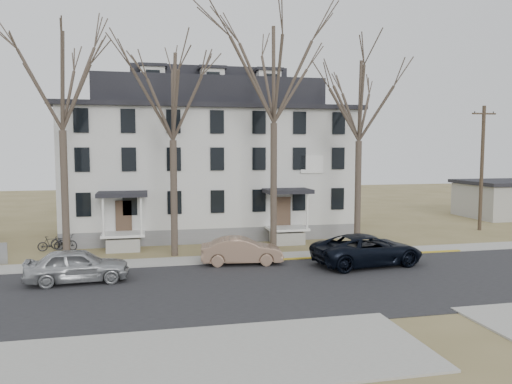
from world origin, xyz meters
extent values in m
plane|color=olive|center=(0.00, 0.00, 0.00)|extent=(120.00, 120.00, 0.00)
cube|color=#27272A|center=(0.00, 2.00, 0.00)|extent=(120.00, 10.00, 0.04)
cube|color=#A09F97|center=(0.00, 8.00, 0.00)|extent=(120.00, 2.00, 0.08)
cube|color=#A09F97|center=(-8.00, -5.00, 0.00)|extent=(20.00, 5.00, 0.08)
cube|color=gold|center=(5.00, 7.10, 0.00)|extent=(14.00, 0.25, 0.06)
cube|color=slate|center=(-2.00, 18.00, 0.50)|extent=(20.00, 10.00, 1.00)
cube|color=silver|center=(-2.00, 18.00, 5.00)|extent=(20.00, 10.00, 8.00)
cube|color=black|center=(-2.00, 18.00, 9.10)|extent=(20.80, 10.80, 0.30)
cube|color=black|center=(-2.00, 18.00, 10.25)|extent=(16.00, 7.00, 2.00)
cube|color=black|center=(-2.00, 18.00, 11.65)|extent=(11.00, 4.50, 0.80)
cube|color=white|center=(-8.00, 12.04, 1.00)|extent=(2.60, 2.00, 0.16)
cube|color=white|center=(2.50, 12.04, 1.00)|extent=(2.60, 2.00, 0.16)
cube|color=white|center=(4.50, 12.92, 5.20)|extent=(1.60, 0.08, 1.20)
cube|color=#A09F97|center=(26.00, 20.00, 1.50)|extent=(8.00, 6.00, 3.00)
cube|color=black|center=(26.00, 20.00, 3.20)|extent=(8.50, 6.50, 0.30)
cylinder|color=#473B31|center=(-11.00, 9.80, 3.64)|extent=(0.40, 0.40, 7.28)
cylinder|color=#473B31|center=(-5.00, 9.80, 3.38)|extent=(0.40, 0.40, 6.76)
cylinder|color=#473B31|center=(1.00, 9.80, 3.90)|extent=(0.40, 0.40, 7.80)
cylinder|color=#473B31|center=(6.50, 9.80, 3.38)|extent=(0.40, 0.40, 6.76)
cylinder|color=#3D3023|center=(18.50, 14.00, 4.75)|extent=(0.28, 0.28, 9.50)
cube|color=#3D3023|center=(18.50, 14.00, 8.90)|extent=(2.00, 0.12, 0.12)
imported|color=#A1A3A6|center=(-9.77, 4.71, 0.80)|extent=(4.79, 2.17, 1.60)
imported|color=#8A6B55|center=(-1.57, 6.70, 0.72)|extent=(4.55, 2.04, 1.45)
imported|color=black|center=(4.98, 5.00, 0.83)|extent=(6.30, 3.49, 1.67)
imported|color=black|center=(-11.58, 12.66, 0.50)|extent=(1.98, 1.49, 1.00)
imported|color=black|center=(-12.33, 12.54, 0.45)|extent=(1.55, 0.63, 0.91)
camera|label=1|loc=(-6.54, -19.45, 6.30)|focal=35.00mm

